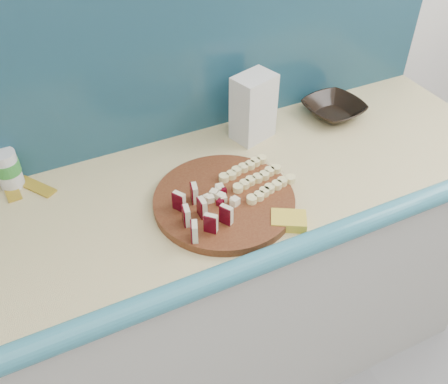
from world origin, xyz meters
TOP-DOWN VIEW (x-y plane):
  - kitchen_counter at (0.10, 1.50)m, footprint 2.20×0.63m
  - backsplash at (0.10, 1.79)m, footprint 2.20×0.02m
  - cutting_board at (0.27, 1.42)m, footprint 0.45×0.45m
  - apple_wedges at (0.18, 1.37)m, footprint 0.12×0.16m
  - apple_chunks at (0.25, 1.42)m, footprint 0.06×0.07m
  - banana_slices at (0.39, 1.45)m, footprint 0.19×0.17m
  - brown_bowl at (0.79, 1.66)m, footprint 0.22×0.22m
  - flour_bag at (0.49, 1.67)m, footprint 0.14×0.12m
  - canister at (-0.23, 1.75)m, footprint 0.07×0.07m
  - sponge at (0.39, 1.28)m, footprint 0.11×0.10m
  - banana_peel at (-0.24, 1.75)m, footprint 0.24×0.20m

SIDE VIEW (x-z plane):
  - kitchen_counter at x=0.10m, z-range 0.00..0.91m
  - banana_peel at x=-0.24m, z-range 0.91..0.92m
  - cutting_board at x=0.27m, z-range 0.91..0.93m
  - sponge at x=0.39m, z-range 0.91..0.94m
  - brown_bowl at x=0.79m, z-range 0.91..0.96m
  - banana_slices at x=0.39m, z-range 0.93..0.95m
  - apple_chunks at x=0.25m, z-range 0.93..0.95m
  - apple_wedges at x=0.18m, z-range 0.93..0.99m
  - canister at x=-0.23m, z-range 0.91..1.02m
  - flour_bag at x=0.49m, z-range 0.91..1.12m
  - backsplash at x=0.10m, z-range 0.91..1.41m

